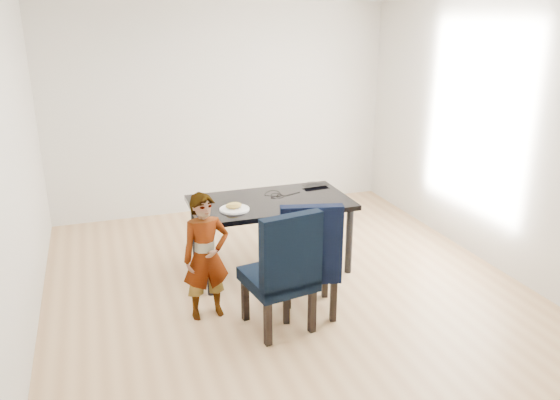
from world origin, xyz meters
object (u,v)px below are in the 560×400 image
object	(u,v)px
dining_table	(271,234)
laptop	(314,185)
child	(206,257)
chair_left	(278,268)
plate	(234,209)
chair_right	(307,255)

from	to	relation	value
dining_table	laptop	distance (m)	0.79
child	laptop	bearing A→B (deg)	31.75
chair_left	child	world-z (taller)	child
plate	chair_left	bearing A→B (deg)	-82.49
dining_table	chair_right	xyz separation A→B (m)	(0.04, -0.92, 0.16)
chair_left	child	size ratio (longest dim) A/B	0.96
dining_table	plate	size ratio (longest dim) A/B	5.54
child	laptop	world-z (taller)	child
chair_right	chair_left	bearing A→B (deg)	-138.27
chair_right	child	bearing A→B (deg)	-178.89
child	laptop	distance (m)	1.78
chair_left	chair_right	size ratio (longest dim) A/B	1.01
child	plate	size ratio (longest dim) A/B	3.92
child	plate	world-z (taller)	child
plate	laptop	xyz separation A→B (m)	(1.03, 0.48, 0.00)
laptop	child	bearing A→B (deg)	31.70
chair_left	child	xyz separation A→B (m)	(-0.53, 0.37, 0.02)
child	plate	bearing A→B (deg)	50.14
child	plate	distance (m)	0.72
dining_table	laptop	xyz separation A→B (m)	(0.61, 0.31, 0.39)
chair_right	laptop	size ratio (longest dim) A/B	3.70
dining_table	child	world-z (taller)	child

